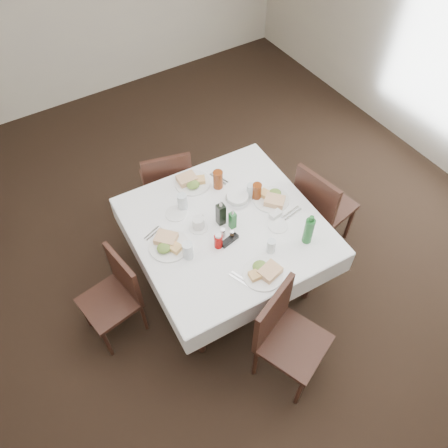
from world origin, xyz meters
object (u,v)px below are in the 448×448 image
(chair_east, at_px, (320,204))
(oil_cruet_green, at_px, (233,220))
(bread_basket, at_px, (238,198))
(oil_cruet_dark, at_px, (221,214))
(coffee_mug, at_px, (198,223))
(chair_north, at_px, (167,182))
(green_bottle, at_px, (309,230))
(water_e, at_px, (251,191))
(water_s, at_px, (271,246))
(water_w, at_px, (188,250))
(chair_west, at_px, (116,292))
(ketchup_bottle, at_px, (218,241))
(water_n, at_px, (182,202))
(dining_table, at_px, (226,230))
(chair_south, at_px, (284,332))

(chair_east, height_order, oil_cruet_green, oil_cruet_green)
(bread_basket, distance_m, oil_cruet_dark, 0.27)
(oil_cruet_dark, distance_m, coffee_mug, 0.19)
(chair_north, xyz_separation_m, green_bottle, (0.52, -1.33, 0.37))
(water_e, bearing_deg, water_s, -109.04)
(water_w, xyz_separation_m, coffee_mug, (0.20, 0.19, -0.02))
(bread_basket, relative_size, coffee_mug, 1.31)
(chair_west, relative_size, ketchup_bottle, 6.02)
(chair_east, xyz_separation_m, coffee_mug, (-1.12, 0.18, 0.28))
(water_w, xyz_separation_m, oil_cruet_dark, (0.37, 0.15, 0.03))
(water_w, bearing_deg, chair_north, 72.73)
(coffee_mug, bearing_deg, green_bottle, -40.80)
(chair_west, bearing_deg, water_e, 3.05)
(chair_west, distance_m, water_n, 0.86)
(dining_table, bearing_deg, chair_south, -94.83)
(chair_north, height_order, water_e, chair_north)
(water_w, relative_size, bread_basket, 0.76)
(chair_north, bearing_deg, water_w, -107.27)
(dining_table, xyz_separation_m, bread_basket, (0.21, 0.16, 0.11))
(chair_east, relative_size, green_bottle, 3.38)
(water_e, bearing_deg, oil_cruet_green, -147.48)
(bread_basket, bearing_deg, chair_north, 112.57)
(water_e, bearing_deg, chair_south, -111.30)
(chair_west, xyz_separation_m, oil_cruet_dark, (0.92, -0.04, 0.39))
(chair_south, distance_m, oil_cruet_green, 0.90)
(chair_north, distance_m, green_bottle, 1.47)
(dining_table, distance_m, bread_basket, 0.28)
(oil_cruet_dark, bearing_deg, dining_table, -56.27)
(bread_basket, xyz_separation_m, oil_cruet_dark, (-0.23, -0.12, 0.08))
(green_bottle, bearing_deg, water_n, 128.93)
(green_bottle, bearing_deg, oil_cruet_dark, 132.80)
(water_w, relative_size, oil_cruet_dark, 0.59)
(chair_west, height_order, oil_cruet_green, oil_cruet_green)
(coffee_mug, relative_size, green_bottle, 0.54)
(chair_north, distance_m, ketchup_bottle, 1.07)
(chair_west, relative_size, water_w, 5.68)
(dining_table, height_order, oil_cruet_dark, oil_cruet_dark)
(dining_table, xyz_separation_m, ketchup_bottle, (-0.16, -0.14, 0.14))
(dining_table, distance_m, chair_west, 0.97)
(water_n, bearing_deg, ketchup_bottle, -85.00)
(dining_table, relative_size, bread_basket, 7.63)
(chair_east, xyz_separation_m, ketchup_bottle, (-1.08, -0.05, 0.29))
(water_s, xyz_separation_m, oil_cruet_dark, (-0.17, 0.43, 0.05))
(chair_south, xyz_separation_m, ketchup_bottle, (-0.09, 0.74, 0.30))
(chair_west, xyz_separation_m, water_s, (1.09, -0.47, 0.35))
(chair_south, xyz_separation_m, chair_west, (-0.87, 0.96, -0.05))
(chair_west, bearing_deg, coffee_mug, 0.65)
(water_n, bearing_deg, water_w, -113.94)
(chair_north, xyz_separation_m, oil_cruet_green, (0.12, -0.92, 0.33))
(chair_east, distance_m, water_e, 0.70)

